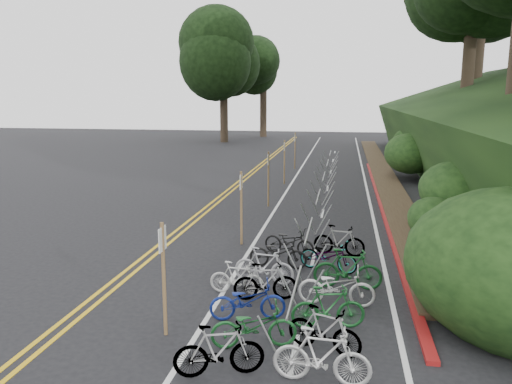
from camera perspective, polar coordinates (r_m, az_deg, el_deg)
ground at (r=12.63m, az=-9.13°, el=-12.27°), size 120.00×120.00×0.00m
road_markings at (r=21.86m, az=1.13°, el=-2.14°), size 7.47×80.00×0.01m
red_curb at (r=23.52m, az=14.17°, el=-1.42°), size 0.25×28.00×0.10m
embankment at (r=31.39m, az=26.89°, el=5.41°), size 14.30×48.14×9.11m
bike_rack_front at (r=10.50m, az=4.43°, el=-12.41°), size 1.10×2.86×1.08m
bike_racks_rest at (r=24.30m, az=7.74°, el=1.14°), size 1.14×23.00×1.17m
signpost_near at (r=10.55m, az=-10.52°, el=-8.93°), size 0.08×0.40×2.44m
signposts_rest at (r=25.40m, az=2.45°, el=2.97°), size 0.08×18.40×2.50m
bike_front at (r=12.78m, az=-2.20°, el=-9.79°), size 0.48×1.44×0.85m
bike_valet at (r=12.40m, az=4.91°, el=-10.25°), size 3.02×9.04×1.07m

